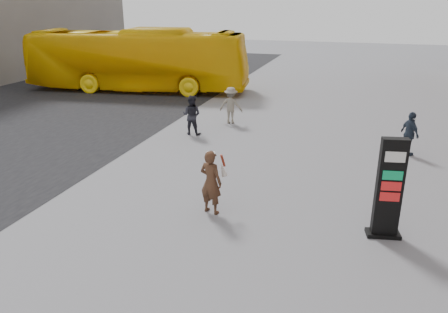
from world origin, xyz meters
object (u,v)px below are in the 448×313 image
(info_pylon, at_px, (389,189))
(pedestrian_c, at_px, (410,134))
(woman, at_px, (211,181))
(pedestrian_b, at_px, (231,105))
(bus, at_px, (138,60))
(pedestrian_a, at_px, (192,115))

(info_pylon, distance_m, pedestrian_c, 6.32)
(woman, distance_m, pedestrian_c, 8.17)
(pedestrian_b, bearing_deg, bus, -38.17)
(bus, bearing_deg, pedestrian_b, -134.02)
(info_pylon, xyz_separation_m, pedestrian_a, (-7.28, 6.27, -0.39))
(bus, bearing_deg, pedestrian_a, -147.52)
(pedestrian_a, bearing_deg, pedestrian_b, -115.89)
(info_pylon, xyz_separation_m, pedestrian_b, (-6.25, 8.38, -0.39))
(woman, bearing_deg, bus, -41.02)
(pedestrian_c, bearing_deg, pedestrian_a, 58.94)
(pedestrian_b, relative_size, pedestrian_c, 1.03)
(pedestrian_b, xyz_separation_m, pedestrian_c, (7.21, -2.14, -0.03))
(pedestrian_a, bearing_deg, woman, 115.75)
(woman, relative_size, pedestrian_b, 1.05)
(pedestrian_a, xyz_separation_m, pedestrian_b, (1.03, 2.11, 0.00))
(info_pylon, bearing_deg, bus, 124.37)
(info_pylon, bearing_deg, pedestrian_b, 116.37)
(info_pylon, height_order, bus, bus)
(pedestrian_a, relative_size, pedestrian_c, 1.03)
(woman, height_order, bus, bus)
(pedestrian_b, bearing_deg, pedestrian_a, 61.98)
(pedestrian_a, distance_m, pedestrian_c, 8.24)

